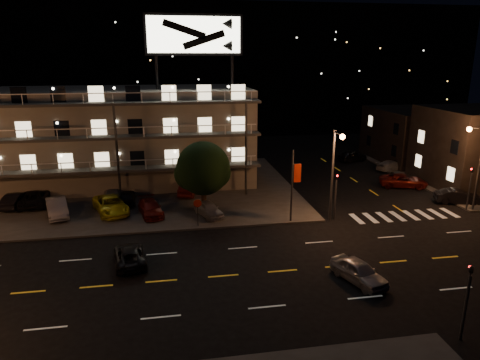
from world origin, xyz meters
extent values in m
plane|color=black|center=(0.00, 0.00, 0.00)|extent=(140.00, 140.00, 0.00)
cube|color=#343331|center=(-14.00, 20.00, 0.07)|extent=(44.00, 24.00, 0.15)
cube|color=#343331|center=(30.00, 20.00, 0.07)|extent=(16.00, 24.00, 0.15)
cube|color=gray|center=(-10.00, 24.00, 5.00)|extent=(28.00, 12.00, 10.00)
cube|color=gray|center=(-10.00, 24.00, 10.25)|extent=(28.00, 12.00, 0.50)
cube|color=#343331|center=(-10.00, 17.10, 3.15)|extent=(28.00, 1.80, 0.25)
cube|color=#343331|center=(-10.00, 17.10, 6.35)|extent=(28.00, 1.80, 0.25)
cube|color=#343331|center=(-10.00, 17.10, 9.55)|extent=(28.00, 1.80, 0.25)
cylinder|color=black|center=(-6.00, 22.00, 12.25)|extent=(0.36, 0.36, 3.50)
cylinder|color=black|center=(2.00, 22.00, 12.25)|extent=(0.36, 0.36, 3.50)
cube|color=black|center=(-2.00, 22.00, 16.00)|extent=(10.20, 0.50, 4.20)
cube|color=white|center=(-2.00, 21.70, 16.00)|extent=(9.60, 0.06, 3.60)
cube|color=black|center=(30.00, 28.00, 3.50)|extent=(14.00, 12.00, 7.00)
cube|color=black|center=(0.00, 70.00, 12.00)|extent=(120.00, 20.00, 24.00)
cylinder|color=#2D2D30|center=(8.50, 8.30, 4.00)|extent=(0.20, 0.20, 8.00)
cylinder|color=#2D2D30|center=(8.50, 7.50, 7.80)|extent=(0.12, 1.80, 0.12)
sphere|color=orange|center=(8.50, 6.70, 7.70)|extent=(0.44, 0.44, 0.44)
cylinder|color=#2D2D30|center=(22.50, 8.30, 4.00)|extent=(0.20, 0.20, 8.00)
cylinder|color=#2D2D30|center=(21.70, 8.30, 7.80)|extent=(1.80, 0.12, 0.12)
sphere|color=orange|center=(20.90, 8.30, 7.70)|extent=(0.44, 0.44, 0.44)
cylinder|color=#2D2D30|center=(9.00, 8.50, 1.80)|extent=(0.14, 0.14, 3.60)
imported|color=black|center=(9.00, 8.50, 4.10)|extent=(0.20, 0.16, 1.00)
sphere|color=#FF0C0C|center=(9.00, 8.38, 4.00)|extent=(0.14, 0.14, 0.14)
cylinder|color=#2D2D30|center=(9.00, -8.50, 1.80)|extent=(0.14, 0.14, 3.60)
imported|color=black|center=(9.00, -8.50, 4.10)|extent=(0.20, 0.16, 1.00)
sphere|color=#FF0C0C|center=(9.00, -8.38, 4.00)|extent=(0.14, 0.14, 0.14)
cylinder|color=#2D2D30|center=(22.00, 8.50, 1.80)|extent=(0.14, 0.14, 3.60)
imported|color=black|center=(22.00, 8.50, 4.10)|extent=(0.16, 0.20, 1.00)
sphere|color=#FF0C0C|center=(21.88, 8.50, 4.00)|extent=(0.14, 0.14, 0.14)
cylinder|color=#2D2D30|center=(5.00, 8.40, 3.20)|extent=(0.16, 0.16, 6.40)
cube|color=#B7220D|center=(5.45, 8.40, 4.40)|extent=(0.60, 0.04, 1.60)
cylinder|color=#2D2D30|center=(-3.00, 8.60, 1.10)|extent=(0.08, 0.08, 2.20)
cylinder|color=#B7220D|center=(-3.00, 8.55, 2.15)|extent=(0.91, 0.04, 0.91)
cylinder|color=black|center=(-2.14, 12.46, 1.28)|extent=(0.47, 0.47, 2.26)
sphere|color=black|center=(-2.14, 12.46, 4.11)|extent=(4.90, 4.90, 4.90)
sphere|color=black|center=(-3.28, 12.84, 3.54)|extent=(3.01, 3.01, 3.01)
sphere|color=black|center=(-1.11, 12.09, 3.73)|extent=(2.83, 2.83, 2.83)
imported|color=gray|center=(-15.18, 13.07, 0.92)|extent=(2.93, 4.95, 1.54)
imported|color=gold|center=(-10.56, 13.09, 0.89)|extent=(4.04, 5.81, 1.48)
imported|color=#5D120D|center=(-6.99, 11.92, 0.78)|extent=(2.68, 4.66, 1.27)
imported|color=gray|center=(-1.90, 10.83, 0.79)|extent=(2.71, 4.05, 1.28)
imported|color=black|center=(-19.53, 16.26, 0.84)|extent=(1.98, 4.32, 1.37)
imported|color=black|center=(-17.98, 16.56, 0.86)|extent=(2.92, 5.36, 1.43)
imported|color=gray|center=(-10.73, 16.22, 0.79)|extent=(2.21, 4.54, 1.27)
imported|color=black|center=(-9.33, 15.46, 0.82)|extent=(1.84, 4.05, 1.35)
imported|color=#5D120D|center=(-3.25, 17.37, 0.86)|extent=(2.56, 4.55, 1.42)
imported|color=black|center=(22.43, 10.41, 0.71)|extent=(4.54, 2.83, 1.41)
imported|color=#5D120D|center=(20.16, 16.46, 0.70)|extent=(5.52, 3.76, 1.40)
imported|color=gray|center=(22.42, 23.28, 0.63)|extent=(4.72, 3.38, 1.27)
imported|color=black|center=(19.65, 28.85, 0.74)|extent=(4.69, 3.13, 1.48)
imported|color=gray|center=(6.40, -2.14, 0.70)|extent=(2.93, 4.42, 1.40)
imported|color=black|center=(-8.15, 2.89, 0.61)|extent=(2.61, 4.61, 1.22)
camera|label=1|loc=(-5.15, -24.95, 13.80)|focal=32.00mm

